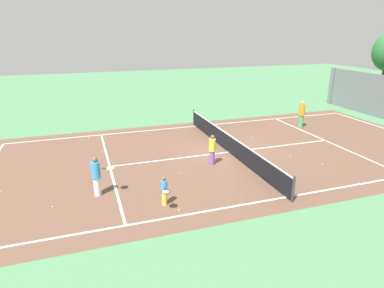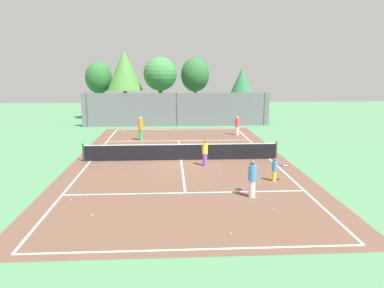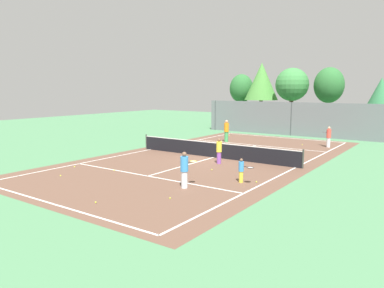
{
  "view_description": "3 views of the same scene",
  "coord_description": "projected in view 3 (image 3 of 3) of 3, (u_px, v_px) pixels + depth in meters",
  "views": [
    {
      "loc": [
        15.63,
        -7.42,
        6.37
      ],
      "look_at": [
        0.04,
        -2.15,
        0.73
      ],
      "focal_mm": 31.24,
      "sensor_mm": 36.0,
      "label": 1
    },
    {
      "loc": [
        -0.67,
        -23.26,
        5.6
      ],
      "look_at": [
        0.59,
        -1.46,
        1.28
      ],
      "focal_mm": 36.45,
      "sensor_mm": 36.0,
      "label": 2
    },
    {
      "loc": [
        12.51,
        -20.17,
        4.45
      ],
      "look_at": [
        0.0,
        -2.46,
        1.19
      ],
      "focal_mm": 34.42,
      "sensor_mm": 36.0,
      "label": 3
    }
  ],
  "objects": [
    {
      "name": "player_0",
      "position": [
        329.0,
        137.0,
        28.15
      ],
      "size": [
        0.83,
        0.79,
        1.6
      ],
      "color": "silver",
      "rests_on": "ground_plane"
    },
    {
      "name": "tree_4",
      "position": [
        329.0,
        86.0,
        37.32
      ],
      "size": [
        3.0,
        2.88,
        6.61
      ],
      "color": "brown",
      "rests_on": "ground_plane"
    },
    {
      "name": "tennis_ball_8",
      "position": [
        210.0,
        149.0,
        27.11
      ],
      "size": [
        0.07,
        0.07,
        0.07
      ],
      "primitive_type": "sphere",
      "color": "#CCE533",
      "rests_on": "ground_plane"
    },
    {
      "name": "player_1",
      "position": [
        226.0,
        131.0,
        31.05
      ],
      "size": [
        0.4,
        0.4,
        1.85
      ],
      "color": "#3FA559",
      "rests_on": "ground_plane"
    },
    {
      "name": "tennis_ball_7",
      "position": [
        242.0,
        149.0,
        27.23
      ],
      "size": [
        0.07,
        0.07,
        0.07
      ],
      "primitive_type": "sphere",
      "color": "#CCE533",
      "rests_on": "ground_plane"
    },
    {
      "name": "tennis_ball_9",
      "position": [
        281.0,
        154.0,
        25.19
      ],
      "size": [
        0.07,
        0.07,
        0.07
      ],
      "primitive_type": "sphere",
      "color": "#CCE533",
      "rests_on": "ground_plane"
    },
    {
      "name": "tennis_ball_11",
      "position": [
        229.0,
        136.0,
        35.03
      ],
      "size": [
        0.07,
        0.07,
        0.07
      ],
      "primitive_type": "sphere",
      "color": "#CCE533",
      "rests_on": "ground_plane"
    },
    {
      "name": "tennis_ball_12",
      "position": [
        114.0,
        170.0,
        20.12
      ],
      "size": [
        0.07,
        0.07,
        0.07
      ],
      "primitive_type": "sphere",
      "color": "#CCE533",
      "rests_on": "ground_plane"
    },
    {
      "name": "tree_2",
      "position": [
        241.0,
        89.0,
        43.77
      ],
      "size": [
        2.8,
        2.69,
        6.17
      ],
      "color": "brown",
      "rests_on": "ground_plane"
    },
    {
      "name": "player_4",
      "position": [
        219.0,
        151.0,
        21.98
      ],
      "size": [
        0.33,
        0.33,
        1.53
      ],
      "color": "purple",
      "rests_on": "ground_plane"
    },
    {
      "name": "tree_1",
      "position": [
        381.0,
        94.0,
        34.11
      ],
      "size": [
        2.71,
        2.71,
        5.5
      ],
      "color": "brown",
      "rests_on": "ground_plane"
    },
    {
      "name": "tennis_ball_5",
      "position": [
        170.0,
        198.0,
        15.01
      ],
      "size": [
        0.07,
        0.07,
        0.07
      ],
      "primitive_type": "sphere",
      "color": "#CCE533",
      "rests_on": "ground_plane"
    },
    {
      "name": "tree_0",
      "position": [
        292.0,
        85.0,
        39.05
      ],
      "size": [
        3.5,
        3.5,
        6.66
      ],
      "color": "brown",
      "rests_on": "ground_plane"
    },
    {
      "name": "player_3",
      "position": [
        242.0,
        170.0,
        17.54
      ],
      "size": [
        0.83,
        0.4,
        1.17
      ],
      "color": "yellow",
      "rests_on": "ground_plane"
    },
    {
      "name": "tennis_ball_4",
      "position": [
        212.0,
        170.0,
        20.28
      ],
      "size": [
        0.07,
        0.07,
        0.07
      ],
      "primitive_type": "sphere",
      "color": "#CCE533",
      "rests_on": "ground_plane"
    },
    {
      "name": "tennis_ball_0",
      "position": [
        61.0,
        176.0,
        18.91
      ],
      "size": [
        0.07,
        0.07,
        0.07
      ],
      "primitive_type": "sphere",
      "color": "#CCE533",
      "rests_on": "ground_plane"
    },
    {
      "name": "player_2",
      "position": [
        185.0,
        169.0,
        16.55
      ],
      "size": [
        0.45,
        0.94,
        1.66
      ],
      "color": "silver",
      "rests_on": "ground_plane"
    },
    {
      "name": "tennis_ball_2",
      "position": [
        256.0,
        154.0,
        25.3
      ],
      "size": [
        0.07,
        0.07,
        0.07
      ],
      "primitive_type": "sphere",
      "color": "#CCE533",
      "rests_on": "ground_plane"
    },
    {
      "name": "tennis_ball_10",
      "position": [
        75.0,
        167.0,
        21.08
      ],
      "size": [
        0.07,
        0.07,
        0.07
      ],
      "primitive_type": "sphere",
      "color": "#CCE533",
      "rests_on": "ground_plane"
    },
    {
      "name": "tree_3",
      "position": [
        261.0,
        82.0,
        41.57
      ],
      "size": [
        3.75,
        3.75,
        7.37
      ],
      "color": "brown",
      "rests_on": "ground_plane"
    },
    {
      "name": "ground_plane",
      "position": [
        214.0,
        157.0,
        24.09
      ],
      "size": [
        80.0,
        80.0,
        0.0
      ],
      "primitive_type": "plane",
      "color": "#4C8456"
    },
    {
      "name": "tennis_ball_1",
      "position": [
        256.0,
        182.0,
        17.62
      ],
      "size": [
        0.07,
        0.07,
        0.07
      ],
      "primitive_type": "sphere",
      "color": "#CCE533",
      "rests_on": "ground_plane"
    },
    {
      "name": "tennis_ball_6",
      "position": [
        302.0,
        145.0,
        29.4
      ],
      "size": [
        0.07,
        0.07,
        0.07
      ],
      "primitive_type": "sphere",
      "color": "#CCE533",
      "rests_on": "ground_plane"
    },
    {
      "name": "court_surface",
      "position": [
        214.0,
        157.0,
        24.09
      ],
      "size": [
        13.0,
        25.0,
        0.01
      ],
      "color": "brown",
      "rests_on": "ground_plane"
    },
    {
      "name": "tennis_net",
      "position": [
        214.0,
        150.0,
        24.01
      ],
      "size": [
        11.9,
        0.1,
        1.1
      ],
      "color": "#333833",
      "rests_on": "ground_plane"
    },
    {
      "name": "tennis_ball_3",
      "position": [
        96.0,
        202.0,
        14.45
      ],
      "size": [
        0.07,
        0.07,
        0.07
      ],
      "primitive_type": "sphere",
      "color": "#CCE533",
      "rests_on": "ground_plane"
    },
    {
      "name": "perimeter_fence",
      "position": [
        291.0,
        119.0,
        35.16
      ],
      "size": [
        18.0,
        0.12,
        3.2
      ],
      "color": "slate",
      "rests_on": "ground_plane"
    }
  ]
}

